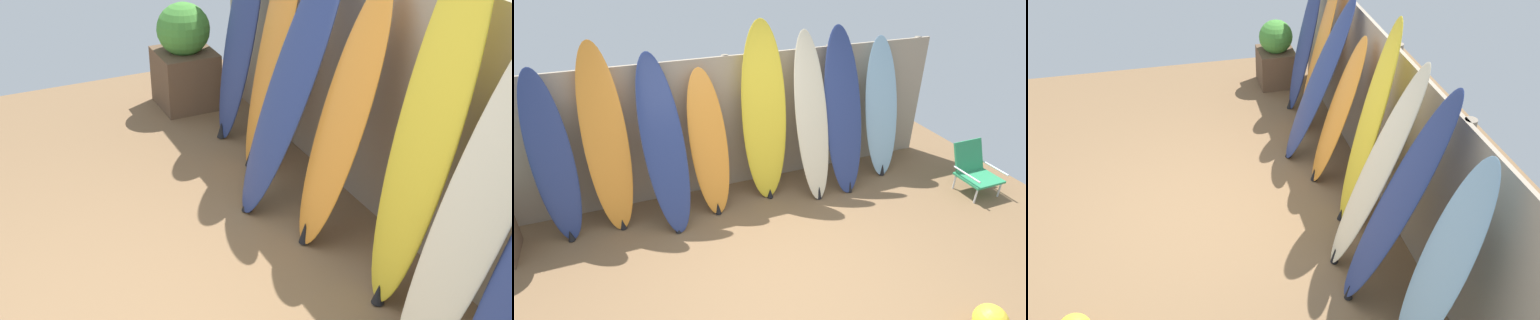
% 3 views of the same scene
% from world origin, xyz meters
% --- Properties ---
extents(ground, '(7.68, 7.68, 0.00)m').
position_xyz_m(ground, '(0.00, 0.00, 0.00)').
color(ground, brown).
extents(fence_back, '(6.08, 0.11, 1.80)m').
position_xyz_m(fence_back, '(-0.00, 2.01, 0.90)').
color(fence_back, gray).
rests_on(fence_back, ground).
extents(surfboard_navy_0, '(0.47, 0.51, 1.93)m').
position_xyz_m(surfboard_navy_0, '(-2.07, 1.66, 0.95)').
color(surfboard_navy_0, navy).
rests_on(surfboard_navy_0, ground).
extents(surfboard_orange_1, '(0.51, 0.54, 2.13)m').
position_xyz_m(surfboard_orange_1, '(-1.50, 1.69, 1.05)').
color(surfboard_orange_1, orange).
rests_on(surfboard_orange_1, ground).
extents(surfboard_navy_2, '(0.52, 0.86, 1.97)m').
position_xyz_m(surfboard_navy_2, '(-0.90, 1.52, 0.98)').
color(surfboard_navy_2, navy).
rests_on(surfboard_navy_2, ground).
extents(surfboard_orange_3, '(0.47, 0.58, 1.75)m').
position_xyz_m(surfboard_orange_3, '(-0.37, 1.59, 0.86)').
color(surfboard_orange_3, orange).
rests_on(surfboard_orange_3, ground).
extents(surfboard_yellow_4, '(0.63, 0.56, 2.24)m').
position_xyz_m(surfboard_yellow_4, '(0.36, 1.66, 1.11)').
color(surfboard_yellow_4, yellow).
rests_on(surfboard_yellow_4, ground).
extents(surfboard_cream_5, '(0.46, 0.78, 2.08)m').
position_xyz_m(surfboard_cream_5, '(0.96, 1.52, 1.02)').
color(surfboard_cream_5, beige).
rests_on(surfboard_cream_5, ground).
extents(surfboard_navy_6, '(0.59, 0.86, 2.10)m').
position_xyz_m(surfboard_navy_6, '(1.42, 1.53, 1.04)').
color(surfboard_navy_6, navy).
rests_on(surfboard_navy_6, ground).
extents(surfboard_skyblue_7, '(0.53, 0.52, 1.92)m').
position_xyz_m(surfboard_skyblue_7, '(2.09, 1.62, 0.94)').
color(surfboard_skyblue_7, '#8CB7D6').
rests_on(surfboard_skyblue_7, ground).
extents(beach_chair, '(0.50, 0.56, 0.65)m').
position_xyz_m(beach_chair, '(3.01, 0.67, 0.32)').
color(beach_chair, silver).
rests_on(beach_chair, ground).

